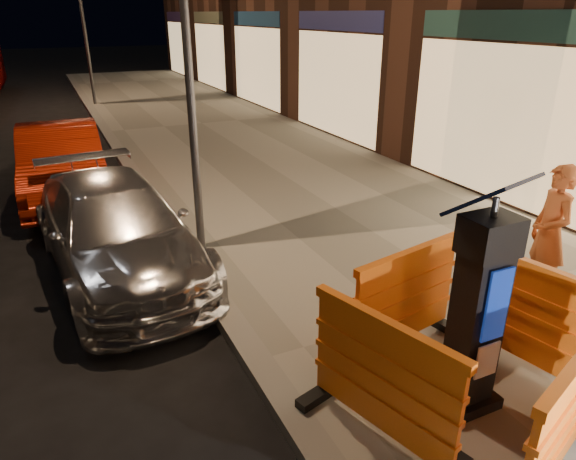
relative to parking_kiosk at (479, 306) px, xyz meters
name	(u,v)px	position (x,y,z in m)	size (l,w,h in m)	color
ground_plane	(260,371)	(-1.48, 1.39, -1.19)	(120.00, 120.00, 0.00)	black
sidewalk	(476,303)	(1.52, 1.39, -1.12)	(6.00, 60.00, 0.15)	gray
kerb	(260,366)	(-1.48, 1.39, -1.12)	(0.30, 60.00, 0.15)	slate
parking_kiosk	(479,306)	(0.00, 0.00, 0.00)	(0.66, 0.66, 2.08)	black
barrier_front	(564,422)	(0.00, -0.95, -0.46)	(1.49, 0.61, 1.16)	orange
barrier_back	(405,301)	(0.00, 0.95, -0.46)	(1.49, 0.61, 1.16)	orange
barrier_kerbside	(382,380)	(-0.95, 0.00, -0.46)	(1.49, 0.61, 1.16)	orange
barrier_bldgside	(547,325)	(0.95, 0.00, -0.46)	(1.49, 0.61, 1.16)	orange
car_silver	(123,270)	(-2.44, 4.40, -1.19)	(1.85, 4.54, 1.32)	#B4B4B9
car_red	(68,196)	(-2.95, 8.31, -1.19)	(1.52, 4.36, 1.44)	#A01D0A
man	(550,233)	(2.27, 1.12, -0.18)	(0.63, 0.41, 1.73)	#B95D2F
street_lamp_mid	(187,41)	(-1.23, 4.39, 1.96)	(0.12, 0.12, 6.00)	#3F3F44
street_lamp_far	(84,23)	(-1.23, 19.39, 1.96)	(0.12, 0.12, 6.00)	#3F3F44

